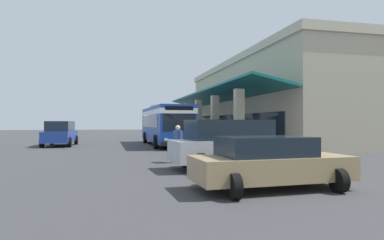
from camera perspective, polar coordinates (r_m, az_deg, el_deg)
ground at (r=31.61m, az=7.72°, el=-3.82°), size 120.00×120.00×0.00m
curb_strip at (r=30.72m, az=-0.70°, el=-3.81°), size 30.99×0.50×0.12m
plaza_building at (r=34.15m, az=15.29°, el=3.03°), size 26.13×14.88×7.84m
transit_bus at (r=27.34m, az=-4.71°, el=-0.46°), size 11.27×3.01×3.34m
parked_suv_silver at (r=13.41m, az=6.60°, el=-4.05°), size 2.98×4.95×1.97m
parked_sedan_tan at (r=9.52m, az=13.23°, el=-7.13°), size 2.58×4.48×1.47m
parked_sedan_red at (r=17.63m, az=5.20°, el=-4.05°), size 2.63×4.51×1.47m
parked_suv_blue at (r=28.32m, az=-21.79°, el=-2.12°), size 4.87×2.34×1.97m
pedestrian at (r=15.38m, az=-2.47°, el=-3.72°), size 0.69×0.37×1.74m
potted_palm at (r=26.56m, az=3.37°, el=-2.94°), size 1.59×1.68×2.46m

